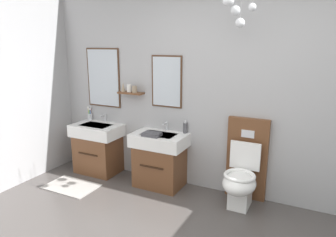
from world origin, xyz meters
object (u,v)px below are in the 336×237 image
Objects in this scene: vanity_sink_left at (98,147)px; toilet at (243,174)px; soap_dispenser at (185,128)px; folded_hand_towel at (152,134)px; vanity_sink_right at (160,158)px; toothbrush_cup at (90,116)px.

toilet reaches higher than vanity_sink_left.
soap_dispenser reaches higher than vanity_sink_left.
toilet reaches higher than folded_hand_towel.
toilet reaches higher than vanity_sink_right.
folded_hand_towel is at bearing -135.97° from soap_dispenser.
toilet is 2.42m from toothbrush_cup.
toilet is at bearing -11.91° from soap_dispenser.
vanity_sink_right is 1.09m from toilet.
toothbrush_cup is at bearing 149.26° from vanity_sink_left.
toilet is (2.11, -0.00, 0.00)m from vanity_sink_left.
soap_dispenser reaches higher than vanity_sink_right.
soap_dispenser is at bearing 7.46° from vanity_sink_left.
vanity_sink_left is 2.11m from toilet.
soap_dispenser is (1.57, 0.01, 0.01)m from toothbrush_cup.
toothbrush_cup reaches higher than vanity_sink_right.
toothbrush_cup is 1.57m from soap_dispenser.
toothbrush_cup is 1.29m from folded_hand_towel.
toothbrush_cup is at bearing 172.92° from vanity_sink_right.
vanity_sink_left is 3.43× the size of toothbrush_cup.
toothbrush_cup is at bearing 176.13° from toilet.
soap_dispenser is 0.45m from folded_hand_towel.
toilet is at bearing -0.02° from vanity_sink_left.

